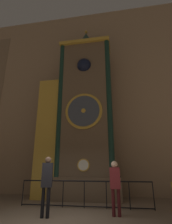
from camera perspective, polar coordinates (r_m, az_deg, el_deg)
ground_plane at (r=5.84m, az=-11.63°, el=-32.11°), size 28.00×28.00×0.00m
cathedral_back_wall at (r=11.92m, az=-0.86°, el=6.71°), size 24.00×0.32×12.89m
clock_tower at (r=9.96m, az=-2.23°, el=-1.20°), size 4.46×1.85×10.30m
railing_fence at (r=7.62m, az=-0.57°, el=-24.73°), size 5.28×0.05×1.00m
visitor_near at (r=6.27m, az=-12.63°, el=-20.75°), size 0.38×0.30×1.84m
visitor_far at (r=6.39m, az=9.50°, el=-21.56°), size 0.34×0.22×1.71m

